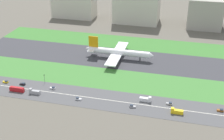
{
  "coord_description": "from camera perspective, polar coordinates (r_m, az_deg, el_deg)",
  "views": [
    {
      "loc": [
        55.37,
        -260.96,
        122.79
      ],
      "look_at": [
        -1.47,
        -36.5,
        6.0
      ],
      "focal_mm": 50.35,
      "sensor_mm": 36.0,
      "label": 1
    }
  ],
  "objects": [
    {
      "name": "car_5",
      "position": [
        258.76,
        -15.91,
        -2.46
      ],
      "size": [
        4.4,
        1.8,
        2.0
      ],
      "color": "black",
      "rests_on": "highway"
    },
    {
      "name": "car_1",
      "position": [
        229.96,
        19.11,
        -6.92
      ],
      "size": [
        4.4,
        1.8,
        2.0
      ],
      "color": "brown",
      "rests_on": "highway"
    },
    {
      "name": "truck_2",
      "position": [
        229.05,
        6.14,
        -5.33
      ],
      "size": [
        8.4,
        2.5,
        4.0
      ],
      "color": "silver",
      "rests_on": "highway"
    },
    {
      "name": "truck_0",
      "position": [
        219.42,
        11.66,
        -7.37
      ],
      "size": [
        8.4,
        2.5,
        4.0
      ],
      "rotation": [
        0.0,
        0.0,
        3.14
      ],
      "color": "yellow",
      "rests_on": "highway"
    },
    {
      "name": "ground_plane",
      "position": [
        293.67,
        2.03,
        2.03
      ],
      "size": [
        800.0,
        800.0,
        0.0
      ],
      "primitive_type": "plane",
      "color": "#5B564C"
    },
    {
      "name": "car_0",
      "position": [
        266.17,
        -18.73,
        -2.03
      ],
      "size": [
        4.4,
        1.8,
        2.0
      ],
      "color": "yellow",
      "rests_on": "highway"
    },
    {
      "name": "car_4",
      "position": [
        231.26,
        -6.16,
        -5.21
      ],
      "size": [
        4.4,
        1.8,
        2.0
      ],
      "rotation": [
        0.0,
        0.0,
        3.14
      ],
      "color": "silver",
      "rests_on": "highway"
    },
    {
      "name": "car_3",
      "position": [
        222.09,
        3.71,
        -6.58
      ],
      "size": [
        4.4,
        1.8,
        2.0
      ],
      "rotation": [
        0.0,
        0.0,
        3.14
      ],
      "color": "#99999E",
      "rests_on": "highway"
    },
    {
      "name": "car_2",
      "position": [
        247.65,
        -10.69,
        -3.23
      ],
      "size": [
        4.4,
        1.8,
        2.0
      ],
      "color": "silver",
      "rests_on": "highway"
    },
    {
      "name": "airliner",
      "position": [
        292.18,
        1.02,
        3.25
      ],
      "size": [
        65.0,
        56.0,
        19.7
      ],
      "color": "white",
      "rests_on": "runway"
    },
    {
      "name": "hangar_building",
      "position": [
        394.08,
        4.53,
        11.48
      ],
      "size": [
        54.33,
        35.62,
        38.9
      ],
      "primitive_type": "cube",
      "color": "beige",
      "rests_on": "ground_plane"
    },
    {
      "name": "runway",
      "position": [
        293.65,
        2.03,
        2.04
      ],
      "size": [
        280.0,
        46.0,
        0.1
      ],
      "primitive_type": "cube",
      "color": "#38383D",
      "rests_on": "ground_plane"
    },
    {
      "name": "car_6",
      "position": [
        228.31,
        10.41,
        -5.99
      ],
      "size": [
        4.4,
        1.8,
        2.0
      ],
      "color": "#99999E",
      "rests_on": "highway"
    },
    {
      "name": "bus_0",
      "position": [
        250.64,
        -16.89,
        -3.37
      ],
      "size": [
        11.6,
        2.5,
        3.5
      ],
      "rotation": [
        0.0,
        0.0,
        3.14
      ],
      "color": "#B2191E",
      "rests_on": "highway"
    },
    {
      "name": "terminal_building",
      "position": [
        416.55,
        -6.88,
        11.47
      ],
      "size": [
        53.92,
        26.48,
        28.41
      ],
      "primitive_type": "cube",
      "color": "beige",
      "rests_on": "ground_plane"
    },
    {
      "name": "fuel_tank_west",
      "position": [
        443.27,
        3.12,
        11.59
      ],
      "size": [
        19.54,
        19.54,
        14.03
      ],
      "primitive_type": "cylinder",
      "color": "silver",
      "rests_on": "ground_plane"
    },
    {
      "name": "grass_median_south",
      "position": [
        257.9,
        0.07,
        -1.65
      ],
      "size": [
        280.0,
        36.0,
        0.1
      ],
      "primitive_type": "cube",
      "color": "#427F38",
      "rests_on": "ground_plane"
    },
    {
      "name": "truck_1",
      "position": [
        244.0,
        -13.92,
        -3.87
      ],
      "size": [
        8.4,
        2.5,
        4.0
      ],
      "rotation": [
        0.0,
        0.0,
        3.14
      ],
      "color": "#99999E",
      "rests_on": "highway"
    },
    {
      "name": "grass_median_north",
      "position": [
        330.62,
        3.56,
        4.92
      ],
      "size": [
        280.0,
        36.0,
        0.1
      ],
      "primitive_type": "cube",
      "color": "#3D7A33",
      "rests_on": "ground_plane"
    },
    {
      "name": "traffic_light",
      "position": [
        256.52,
        -12.17,
        -1.4
      ],
      "size": [
        0.36,
        0.5,
        7.2
      ],
      "color": "#4C4C51",
      "rests_on": "highway"
    },
    {
      "name": "office_tower",
      "position": [
        389.87,
        16.55,
        10.0
      ],
      "size": [
        39.26,
        36.22,
        35.01
      ],
      "primitive_type": "cube",
      "color": "#9E998E",
      "rests_on": "ground_plane"
    },
    {
      "name": "highway",
      "position": [
        231.21,
        -1.88,
        -5.31
      ],
      "size": [
        280.0,
        28.0,
        0.1
      ],
      "primitive_type": "cube",
      "color": "#4C4C4F",
      "rests_on": "ground_plane"
    },
    {
      "name": "highway_centerline",
      "position": [
        231.18,
        -1.88,
        -5.3
      ],
      "size": [
        266.0,
        0.5,
        0.01
      ],
      "primitive_type": "cube",
      "color": "silver",
      "rests_on": "highway"
    }
  ]
}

